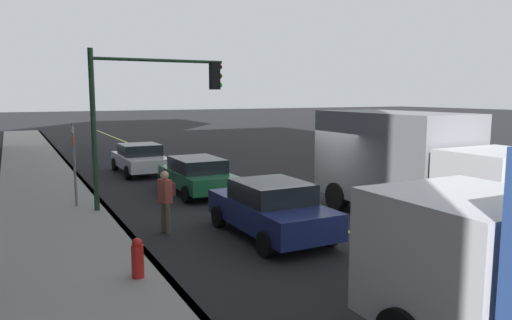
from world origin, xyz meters
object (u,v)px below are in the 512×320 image
at_px(car_white, 140,158).
at_px(street_sign_post, 74,159).
at_px(car_green, 197,174).
at_px(truck_gray, 411,164).
at_px(fire_hydrant, 138,262).
at_px(car_navy, 271,208).
at_px(traffic_light_mast, 150,100).
at_px(pedestrian_with_backpack, 166,197).

distance_m(car_white, street_sign_post, 7.49).
relative_size(car_green, street_sign_post, 1.49).
distance_m(truck_gray, fire_hydrant, 8.42).
distance_m(car_navy, traffic_light_mast, 5.55).
relative_size(truck_gray, street_sign_post, 2.48).
height_order(traffic_light_mast, fire_hydrant, traffic_light_mast).
distance_m(traffic_light_mast, street_sign_post, 3.03).
height_order(pedestrian_with_backpack, street_sign_post, street_sign_post).
bearing_deg(truck_gray, car_navy, 83.73).
xyz_separation_m(car_navy, fire_hydrant, (-1.67, 3.86, -0.28)).
relative_size(pedestrian_with_backpack, fire_hydrant, 1.79).
bearing_deg(traffic_light_mast, street_sign_post, 69.20).
height_order(car_navy, pedestrian_with_backpack, pedestrian_with_backpack).
xyz_separation_m(car_green, truck_gray, (-6.57, -4.19, 0.96)).
relative_size(car_white, street_sign_post, 1.56).
distance_m(car_green, street_sign_post, 4.54).
distance_m(car_white, traffic_light_mast, 7.97).
distance_m(car_navy, fire_hydrant, 4.22).
distance_m(pedestrian_with_backpack, fire_hydrant, 3.60).
xyz_separation_m(car_green, fire_hydrant, (-7.76, 4.06, -0.25)).
bearing_deg(truck_gray, car_green, 32.52).
xyz_separation_m(truck_gray, fire_hydrant, (-1.19, 8.25, -1.21)).
height_order(car_green, street_sign_post, street_sign_post).
relative_size(car_navy, street_sign_post, 1.50).
relative_size(traffic_light_mast, fire_hydrant, 5.37).
bearing_deg(car_white, truck_gray, -158.11).
bearing_deg(fire_hydrant, truck_gray, -81.80).
distance_m(car_navy, pedestrian_with_backpack, 2.81).
relative_size(truck_gray, fire_hydrant, 7.40).
height_order(pedestrian_with_backpack, traffic_light_mast, traffic_light_mast).
distance_m(car_white, car_green, 5.70).
xyz_separation_m(car_white, pedestrian_with_backpack, (-10.19, 1.80, 0.28)).
bearing_deg(fire_hydrant, car_navy, -66.62).
bearing_deg(pedestrian_with_backpack, street_sign_post, 26.29).
bearing_deg(pedestrian_with_backpack, traffic_light_mast, -8.02).
distance_m(car_white, truck_gray, 13.21).
height_order(truck_gray, fire_hydrant, truck_gray).
relative_size(street_sign_post, fire_hydrant, 2.98).
xyz_separation_m(car_navy, car_white, (11.74, 0.53, -0.05)).
height_order(car_navy, street_sign_post, street_sign_post).
height_order(car_navy, truck_gray, truck_gray).
xyz_separation_m(car_navy, truck_gray, (-0.48, -4.38, 0.93)).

